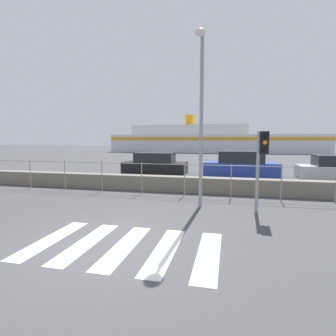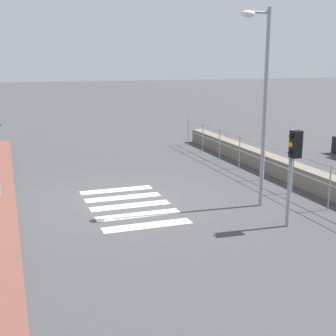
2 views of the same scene
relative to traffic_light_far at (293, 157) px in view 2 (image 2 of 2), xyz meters
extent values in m
plane|color=#424244|center=(-3.64, -3.42, -1.87)|extent=(160.00, 160.00, 0.00)
cube|color=silver|center=(-4.94, -3.42, -1.86)|extent=(0.45, 2.40, 0.01)
cube|color=silver|center=(-4.04, -3.42, -1.86)|extent=(0.45, 2.40, 0.01)
cube|color=silver|center=(-3.14, -3.42, -1.86)|extent=(0.45, 2.40, 0.01)
cube|color=silver|center=(-2.24, -3.42, -1.86)|extent=(0.45, 2.40, 0.01)
cube|color=silver|center=(-1.34, -3.42, -1.86)|extent=(0.45, 2.40, 0.01)
cube|color=slate|center=(-3.64, 2.77, -1.54)|extent=(18.33, 0.55, 0.66)
cylinder|color=gray|center=(-3.64, 1.89, -0.59)|extent=(16.50, 0.03, 0.03)
cylinder|color=gray|center=(-3.64, 1.89, -1.13)|extent=(16.50, 0.03, 0.03)
cylinder|color=gray|center=(-11.89, 1.89, -1.20)|extent=(0.04, 0.04, 1.34)
cylinder|color=gray|center=(-10.05, 1.89, -1.20)|extent=(0.04, 0.04, 1.34)
cylinder|color=gray|center=(-8.22, 1.89, -1.20)|extent=(0.04, 0.04, 1.34)
cylinder|color=gray|center=(-6.39, 1.89, -1.20)|extent=(0.04, 0.04, 1.34)
cylinder|color=gray|center=(-4.55, 1.89, -1.20)|extent=(0.04, 0.04, 1.34)
cylinder|color=gray|center=(-2.72, 1.89, -1.20)|extent=(0.04, 0.04, 1.34)
cylinder|color=gray|center=(-0.89, 1.89, -1.20)|extent=(0.04, 0.04, 1.34)
cylinder|color=gray|center=(-0.11, 0.01, -0.60)|extent=(0.10, 0.10, 2.54)
cube|color=black|center=(0.06, 0.01, 0.33)|extent=(0.24, 0.24, 0.68)
sphere|color=black|center=(0.06, -0.13, 0.54)|extent=(0.13, 0.13, 0.13)
sphere|color=orange|center=(0.06, -0.13, 0.33)|extent=(0.13, 0.13, 0.13)
sphere|color=black|center=(0.06, -0.13, 0.12)|extent=(0.13, 0.13, 0.13)
cylinder|color=gray|center=(-1.91, 0.27, 0.95)|extent=(0.12, 0.12, 5.63)
cylinder|color=gray|center=(-1.91, -0.06, 3.62)|extent=(0.07, 0.66, 0.07)
ellipsoid|color=silver|center=(-1.91, -0.39, 3.57)|extent=(0.32, 0.42, 0.19)
camera|label=1|loc=(-0.99, -8.49, 0.44)|focal=28.00mm
camera|label=2|loc=(9.78, -6.71, 2.38)|focal=50.00mm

